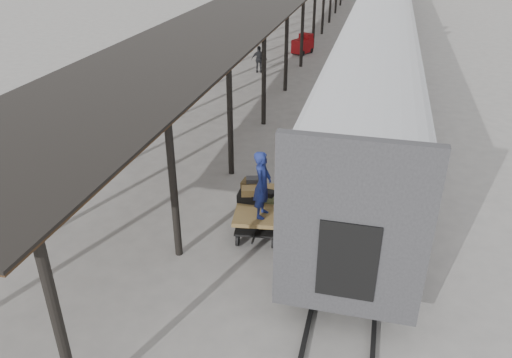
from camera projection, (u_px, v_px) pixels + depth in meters
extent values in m
plane|color=slate|center=(246.00, 222.00, 15.03)|extent=(160.00, 160.00, 0.00)
cube|color=silver|center=(374.00, 73.00, 20.01)|extent=(3.00, 24.00, 2.90)
cube|color=#28282B|center=(350.00, 235.00, 9.78)|extent=(3.04, 0.22, 3.50)
cube|color=black|center=(338.00, 49.00, 19.92)|extent=(0.04, 22.08, 0.65)
cube|color=black|center=(370.00, 113.00, 20.80)|extent=(2.55, 23.04, 0.50)
cube|color=#28282B|center=(383.00, 15.00, 32.12)|extent=(3.04, 0.22, 3.50)
cube|color=black|center=(384.00, 12.00, 43.13)|extent=(2.55, 23.04, 0.50)
cube|color=black|center=(311.00, 173.00, 13.18)|extent=(0.50, 1.70, 2.00)
imported|color=silver|center=(311.00, 177.00, 13.25)|extent=(0.72, 0.89, 1.72)
cube|color=olive|center=(294.00, 198.00, 13.49)|extent=(0.57, 0.25, 0.42)
cylinder|color=black|center=(259.00, 14.00, 35.89)|extent=(0.20, 0.20, 4.00)
cylinder|color=black|center=(59.00, 329.00, 8.38)|extent=(0.20, 0.20, 4.00)
cylinder|color=black|center=(316.00, 16.00, 35.01)|extent=(0.20, 0.20, 4.00)
cube|color=black|center=(374.00, 22.00, 43.68)|extent=(0.10, 150.00, 0.12)
cube|color=black|center=(391.00, 23.00, 43.37)|extent=(0.10, 150.00, 0.12)
cube|color=brown|center=(259.00, 204.00, 14.38)|extent=(1.57, 2.55, 0.12)
cube|color=black|center=(259.00, 215.00, 14.55)|extent=(1.46, 2.44, 0.06)
cylinder|color=black|center=(238.00, 239.00, 13.87)|extent=(0.13, 0.41, 0.40)
cylinder|color=black|center=(273.00, 241.00, 13.78)|extent=(0.13, 0.41, 0.40)
cylinder|color=black|center=(246.00, 204.00, 15.55)|extent=(0.13, 0.41, 0.40)
cylinder|color=black|center=(278.00, 206.00, 15.45)|extent=(0.13, 0.41, 0.40)
cube|color=#333335|center=(251.00, 190.00, 14.82)|extent=(0.66, 0.52, 0.20)
cube|color=olive|center=(272.00, 189.00, 14.86)|extent=(0.58, 0.43, 0.19)
cube|color=black|center=(249.00, 197.00, 14.40)|extent=(0.64, 0.45, 0.25)
cube|color=#4B5432|center=(266.00, 198.00, 14.41)|extent=(0.51, 0.38, 0.18)
cube|color=#513F20|center=(252.00, 184.00, 14.64)|extent=(0.62, 0.48, 0.22)
cube|color=olive|center=(250.00, 191.00, 14.25)|extent=(0.59, 0.48, 0.21)
cube|color=#333335|center=(253.00, 180.00, 14.54)|extent=(0.47, 0.39, 0.14)
cube|color=black|center=(267.00, 193.00, 14.34)|extent=(0.43, 0.35, 0.14)
cube|color=maroon|center=(302.00, 46.00, 33.45)|extent=(1.38, 1.66, 0.86)
cube|color=maroon|center=(306.00, 36.00, 33.45)|extent=(0.98, 0.86, 0.33)
cylinder|color=black|center=(293.00, 52.00, 33.46)|extent=(0.25, 0.36, 0.34)
cylinder|color=black|center=(303.00, 53.00, 33.04)|extent=(0.25, 0.36, 0.34)
cylinder|color=black|center=(302.00, 49.00, 34.19)|extent=(0.25, 0.36, 0.34)
cylinder|color=black|center=(311.00, 50.00, 33.77)|extent=(0.25, 0.36, 0.34)
imported|color=navy|center=(262.00, 185.00, 13.30)|extent=(0.48, 0.72, 1.92)
imported|color=black|center=(259.00, 59.00, 29.21)|extent=(0.97, 0.57, 1.55)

